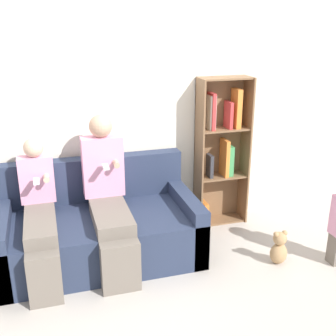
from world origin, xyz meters
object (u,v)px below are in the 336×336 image
teddy_bear (279,248)px  adult_seated (108,193)px  couch (99,229)px  bookshelf (221,148)px  child_seated (40,214)px

teddy_bear → adult_seated: bearing=160.0°
couch → bookshelf: bookshelf is taller
adult_seated → bookshelf: size_ratio=0.83×
couch → teddy_bear: size_ratio=5.46×
couch → adult_seated: 0.39m
child_seated → couch: bearing=14.2°
couch → teddy_bear: 1.62m
child_seated → teddy_bear: 2.09m
couch → child_seated: 0.58m
child_seated → bookshelf: 1.91m
couch → child_seated: child_seated is taller
bookshelf → teddy_bear: size_ratio=4.81×
bookshelf → teddy_bear: (0.17, -0.96, -0.67)m
teddy_bear → couch: bearing=158.7°
bookshelf → child_seated: bearing=-164.7°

